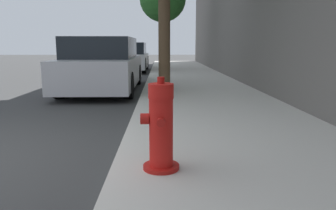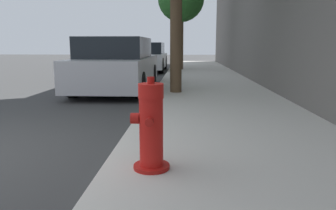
% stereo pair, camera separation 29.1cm
% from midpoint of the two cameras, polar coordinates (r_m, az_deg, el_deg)
% --- Properties ---
extents(sidewalk_slab, '(2.85, 40.00, 0.13)m').
position_cam_midpoint_polar(sidewalk_slab, '(3.47, 12.70, -9.47)').
color(sidewalk_slab, beige).
rests_on(sidewalk_slab, ground_plane).
extents(fire_hydrant, '(0.34, 0.34, 0.83)m').
position_cam_midpoint_polar(fire_hydrant, '(2.89, -4.15, -4.10)').
color(fire_hydrant, '#A91511').
rests_on(fire_hydrant, sidewalk_slab).
extents(parked_car_near, '(1.81, 4.54, 1.43)m').
position_cam_midpoint_polar(parked_car_near, '(9.12, -12.07, 6.76)').
color(parked_car_near, '#B7B7BC').
rests_on(parked_car_near, ground_plane).
extents(parked_car_mid, '(1.79, 3.90, 1.35)m').
position_cam_midpoint_polar(parked_car_mid, '(15.68, -7.48, 8.21)').
color(parked_car_mid, silver).
rests_on(parked_car_mid, ground_plane).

